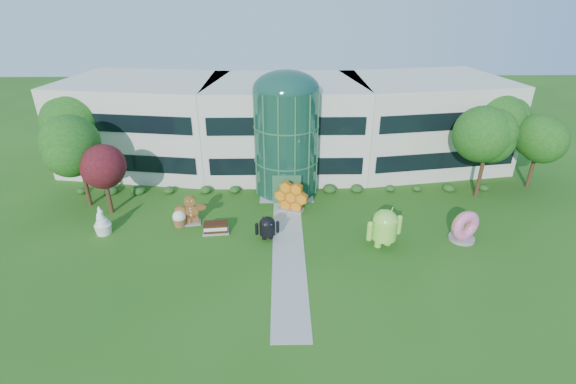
{
  "coord_description": "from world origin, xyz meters",
  "views": [
    {
      "loc": [
        -0.52,
        -25.04,
        17.92
      ],
      "look_at": [
        0.06,
        6.0,
        2.6
      ],
      "focal_mm": 26.0,
      "sensor_mm": 36.0,
      "label": 1
    }
  ],
  "objects_px": {
    "android_green": "(385,225)",
    "donut": "(464,225)",
    "android_black": "(267,226)",
    "gingerbread": "(191,210)"
  },
  "relations": [
    {
      "from": "android_black",
      "to": "gingerbread",
      "type": "distance_m",
      "value": 6.88
    },
    {
      "from": "android_green",
      "to": "gingerbread",
      "type": "distance_m",
      "value": 15.74
    },
    {
      "from": "android_green",
      "to": "donut",
      "type": "distance_m",
      "value": 6.46
    },
    {
      "from": "android_black",
      "to": "donut",
      "type": "height_order",
      "value": "donut"
    },
    {
      "from": "android_green",
      "to": "android_black",
      "type": "height_order",
      "value": "android_green"
    },
    {
      "from": "android_black",
      "to": "donut",
      "type": "relative_size",
      "value": 0.88
    },
    {
      "from": "android_black",
      "to": "gingerbread",
      "type": "relative_size",
      "value": 0.8
    },
    {
      "from": "donut",
      "to": "gingerbread",
      "type": "height_order",
      "value": "gingerbread"
    },
    {
      "from": "gingerbread",
      "to": "donut",
      "type": "bearing_deg",
      "value": -16.91
    },
    {
      "from": "donut",
      "to": "gingerbread",
      "type": "xyz_separation_m",
      "value": [
        -21.72,
        2.89,
        0.02
      ]
    }
  ]
}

